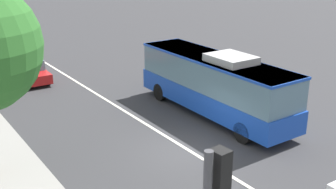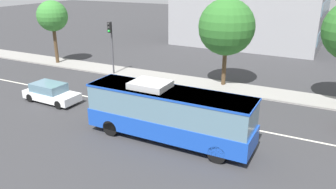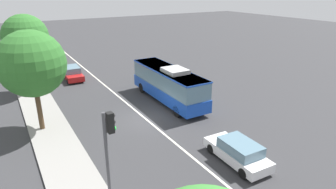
% 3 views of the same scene
% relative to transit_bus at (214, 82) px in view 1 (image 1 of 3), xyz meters
% --- Properties ---
extents(ground_plane, '(160.00, 160.00, 0.00)m').
position_rel_transit_bus_xyz_m(ground_plane, '(-2.47, 3.62, -1.81)').
color(ground_plane, '#333335').
extents(lane_centre_line, '(76.00, 0.16, 0.01)m').
position_rel_transit_bus_xyz_m(lane_centre_line, '(-2.47, 3.62, -1.80)').
color(lane_centre_line, silver).
rests_on(lane_centre_line, ground_plane).
extents(transit_bus, '(10.03, 2.62, 3.46)m').
position_rel_transit_bus_xyz_m(transit_bus, '(0.00, 0.00, 0.00)').
color(transit_bus, '#1947B7').
rests_on(transit_bus, ground_plane).
extents(sedan_red, '(4.57, 1.99, 1.46)m').
position_rel_transit_bus_xyz_m(sedan_red, '(11.69, 6.06, -1.09)').
color(sedan_red, '#B21919').
rests_on(sedan_red, ground_plane).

